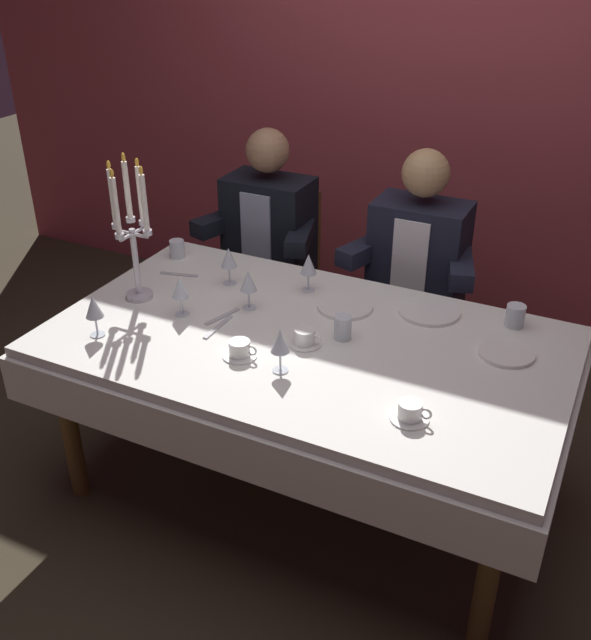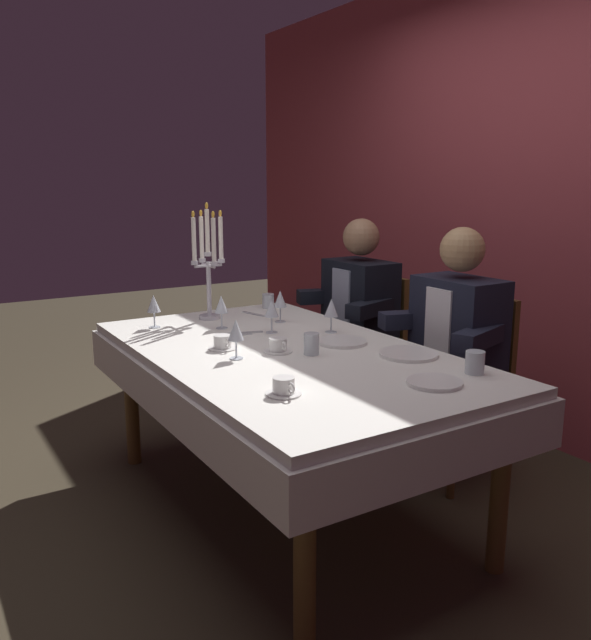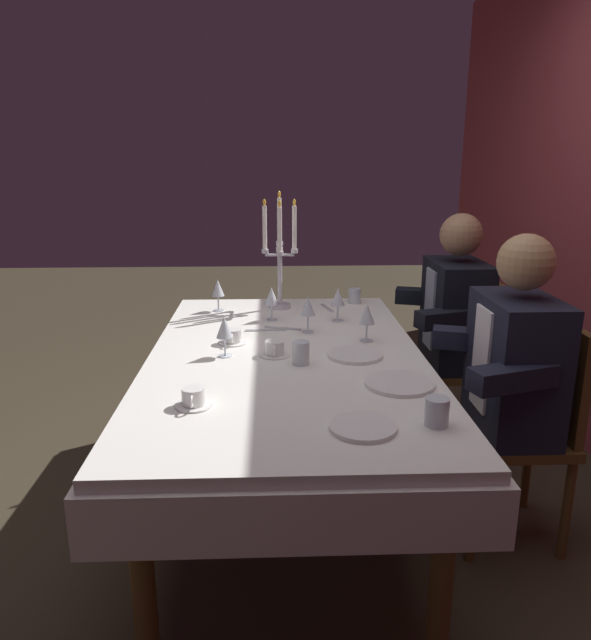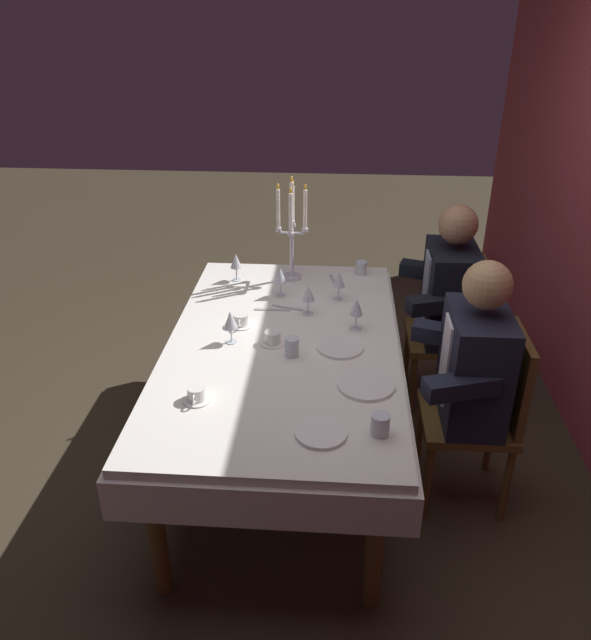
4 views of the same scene
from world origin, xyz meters
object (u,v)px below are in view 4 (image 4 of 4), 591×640
at_px(dining_table, 283,363).
at_px(water_tumbler_1, 361,268).
at_px(seated_diner_0, 451,293).
at_px(wine_glass_5, 357,308).
at_px(water_tumbler_2, 380,424).
at_px(wine_glass_3, 339,280).
at_px(dinner_plate_2, 321,433).
at_px(seated_diner_1, 476,366).
at_px(wine_glass_4, 231,321).
at_px(dinner_plate_0, 366,385).
at_px(water_tumbler_0, 292,347).
at_px(coffee_cup_1, 273,338).
at_px(dinner_plate_1, 340,347).
at_px(wine_glass_0, 308,294).
at_px(candelabra, 292,232).
at_px(coffee_cup_2, 197,395).
at_px(coffee_cup_0, 241,321).
at_px(wine_glass_2, 280,277).
at_px(wine_glass_1, 236,261).

xyz_separation_m(dining_table, water_tumbler_1, (-0.84, 0.39, 0.16)).
bearing_deg(seated_diner_0, wine_glass_5, -48.84).
relative_size(water_tumbler_1, water_tumbler_2, 0.94).
bearing_deg(wine_glass_3, dinner_plate_2, -2.55).
bearing_deg(dinner_plate_2, seated_diner_1, 128.66).
relative_size(dining_table, wine_glass_4, 11.83).
relative_size(dinner_plate_0, seated_diner_1, 0.20).
distance_m(wine_glass_3, water_tumbler_0, 0.65).
distance_m(dining_table, dinner_plate_2, 0.73).
height_order(dining_table, coffee_cup_1, coffee_cup_1).
bearing_deg(dinner_plate_1, seated_diner_0, 137.44).
xyz_separation_m(dinner_plate_2, wine_glass_0, (-0.99, -0.10, 0.11)).
relative_size(water_tumbler_0, coffee_cup_1, 0.69).
relative_size(candelabra, wine_glass_0, 3.67).
bearing_deg(water_tumbler_2, wine_glass_4, -134.16).
bearing_deg(seated_diner_1, dining_table, -99.53).
xyz_separation_m(dining_table, wine_glass_5, (-0.16, 0.35, 0.23)).
xyz_separation_m(wine_glass_4, water_tumbler_1, (-0.86, 0.63, -0.07)).
distance_m(candelabra, wine_glass_5, 0.71).
xyz_separation_m(water_tumbler_2, seated_diner_0, (-1.30, 0.46, -0.05)).
bearing_deg(water_tumbler_0, water_tumbler_2, 34.38).
distance_m(dinner_plate_0, coffee_cup_2, 0.71).
distance_m(wine_glass_3, coffee_cup_2, 1.14).
bearing_deg(wine_glass_3, coffee_cup_1, -31.41).
bearing_deg(coffee_cup_0, wine_glass_3, 124.46).
bearing_deg(coffee_cup_1, wine_glass_4, -89.73).
height_order(water_tumbler_0, coffee_cup_0, water_tumbler_0).
height_order(wine_glass_0, coffee_cup_1, wine_glass_0).
xyz_separation_m(dinner_plate_1, water_tumbler_1, (-0.88, 0.12, 0.03)).
xyz_separation_m(wine_glass_3, coffee_cup_0, (0.33, -0.48, -0.09)).
distance_m(dinner_plate_0, water_tumbler_1, 1.19).
bearing_deg(wine_glass_3, coffee_cup_2, -29.87).
bearing_deg(dinner_plate_1, water_tumbler_1, 172.49).
bearing_deg(water_tumbler_0, seated_diner_1, 88.25).
xyz_separation_m(dinner_plate_0, coffee_cup_1, (-0.33, -0.43, 0.02)).
bearing_deg(wine_glass_4, dinner_plate_1, 87.62).
relative_size(wine_glass_3, coffee_cup_0, 1.24).
height_order(wine_glass_2, water_tumbler_2, wine_glass_2).
relative_size(dinner_plate_1, wine_glass_3, 1.35).
distance_m(dinner_plate_1, wine_glass_0, 0.40).
height_order(dining_table, wine_glass_2, wine_glass_2).
bearing_deg(wine_glass_0, wine_glass_5, 59.45).
height_order(wine_glass_0, wine_glass_4, same).
bearing_deg(water_tumbler_0, wine_glass_4, -109.38).
height_order(dining_table, wine_glass_0, wine_glass_0).
height_order(dinner_plate_1, wine_glass_0, wine_glass_0).
height_order(dinner_plate_2, wine_glass_1, wine_glass_1).
distance_m(wine_glass_2, seated_diner_1, 1.16).
height_order(dining_table, dinner_plate_0, dinner_plate_0).
bearing_deg(dinner_plate_1, wine_glass_3, -178.52).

